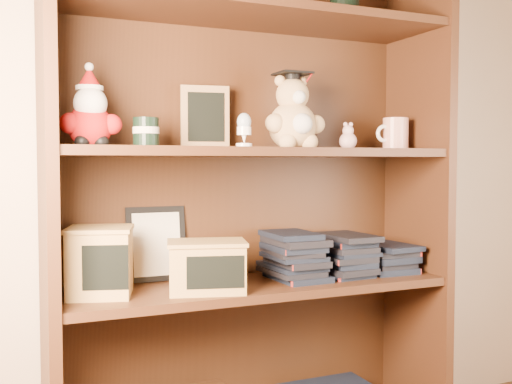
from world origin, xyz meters
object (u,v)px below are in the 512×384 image
(grad_teddy_bear, at_px, (293,119))
(teacher_mug, at_px, (395,134))
(treats_box, at_px, (100,261))
(bookcase, at_px, (249,205))

(grad_teddy_bear, xyz_separation_m, teacher_mug, (0.38, 0.01, -0.04))
(teacher_mug, bearing_deg, grad_teddy_bear, -178.92)
(grad_teddy_bear, relative_size, treats_box, 1.12)
(teacher_mug, relative_size, treats_box, 0.56)
(teacher_mug, height_order, treats_box, teacher_mug)
(treats_box, bearing_deg, teacher_mug, 0.05)
(treats_box, bearing_deg, bookcase, 6.49)
(grad_teddy_bear, xyz_separation_m, treats_box, (-0.57, 0.01, -0.40))
(grad_teddy_bear, height_order, treats_box, grad_teddy_bear)
(bookcase, distance_m, grad_teddy_bear, 0.29)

